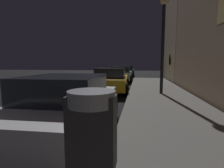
{
  "coord_description": "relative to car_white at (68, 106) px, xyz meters",
  "views": [
    {
      "loc": [
        4.52,
        -0.67,
        1.7
      ],
      "look_at": [
        4.03,
        2.37,
        1.33
      ],
      "focal_mm": 27.12,
      "sensor_mm": 36.0,
      "label": 1
    }
  ],
  "objects": [
    {
      "name": "car_white",
      "position": [
        0.0,
        0.0,
        0.0
      ],
      "size": [
        2.15,
        4.11,
        1.43
      ],
      "color": "silver",
      "rests_on": "ground"
    },
    {
      "name": "car_yellow_cab",
      "position": [
        0.0,
        6.36,
        0.01
      ],
      "size": [
        2.24,
        4.2,
        1.43
      ],
      "color": "gold",
      "rests_on": "ground"
    },
    {
      "name": "car_silver",
      "position": [
        -0.0,
        12.34,
        0.02
      ],
      "size": [
        2.09,
        4.36,
        1.43
      ],
      "color": "#B7B7BF",
      "rests_on": "ground"
    },
    {
      "name": "car_green",
      "position": [
        0.0,
        19.21,
        0.02
      ],
      "size": [
        2.22,
        4.51,
        1.43
      ],
      "color": "#19592D",
      "rests_on": "ground"
    },
    {
      "name": "street_lamp",
      "position": [
        2.84,
        5.3,
        2.72
      ],
      "size": [
        0.44,
        0.44,
        4.86
      ],
      "color": "black",
      "rests_on": "sidewalk"
    }
  ]
}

